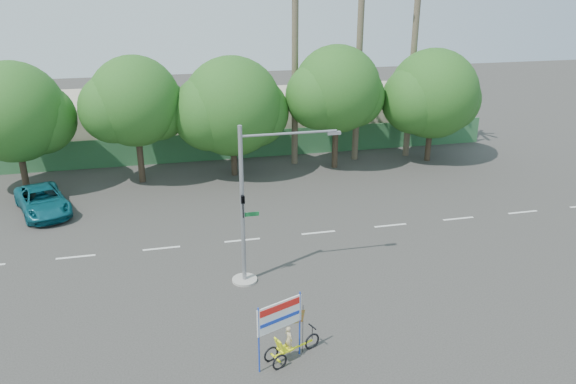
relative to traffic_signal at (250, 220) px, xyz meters
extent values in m
plane|color=#33302D|center=(2.20, -3.98, -2.92)|extent=(120.00, 120.00, 0.00)
cube|color=#336B3D|center=(2.20, 17.52, -1.92)|extent=(38.00, 0.08, 2.00)
cube|color=#B3AA8E|center=(-7.80, 22.02, -0.92)|extent=(12.00, 8.00, 4.00)
cube|color=#B3AA8E|center=(10.20, 22.02, -1.12)|extent=(14.00, 8.00, 3.60)
cylinder|color=#473828|center=(-11.80, 14.02, -1.16)|extent=(0.40, 0.40, 3.52)
sphere|color=#225519|center=(-11.80, 14.02, 2.04)|extent=(6.00, 6.00, 6.00)
sphere|color=#225519|center=(-10.45, 14.32, 1.48)|extent=(4.32, 4.32, 4.32)
cylinder|color=#473828|center=(-4.80, 14.02, -1.05)|extent=(0.40, 0.40, 3.74)
sphere|color=#225519|center=(-4.80, 14.02, 2.35)|extent=(5.60, 5.60, 5.60)
sphere|color=#225519|center=(-3.54, 14.32, 1.76)|extent=(4.03, 4.03, 4.03)
sphere|color=#225519|center=(-6.06, 13.77, 2.01)|extent=(4.26, 4.26, 4.26)
cylinder|color=#473828|center=(1.20, 14.02, -1.27)|extent=(0.40, 0.40, 3.30)
sphere|color=#225519|center=(1.20, 14.02, 1.73)|extent=(6.40, 6.40, 6.40)
sphere|color=#225519|center=(2.64, 14.32, 1.21)|extent=(4.61, 4.61, 4.61)
sphere|color=#225519|center=(-0.24, 13.77, 1.43)|extent=(4.86, 4.86, 4.86)
cylinder|color=#473828|center=(8.20, 14.02, -0.98)|extent=(0.40, 0.40, 3.87)
sphere|color=#225519|center=(8.20, 14.02, 2.54)|extent=(5.80, 5.80, 5.80)
sphere|color=#225519|center=(9.50, 14.32, 1.92)|extent=(4.18, 4.18, 4.18)
sphere|color=#225519|center=(6.89, 13.77, 2.19)|extent=(4.41, 4.41, 4.41)
cylinder|color=#473828|center=(15.20, 14.02, -1.20)|extent=(0.40, 0.40, 3.43)
sphere|color=#225519|center=(15.20, 14.02, 1.92)|extent=(6.20, 6.20, 6.20)
sphere|color=#225519|center=(16.59, 14.32, 1.37)|extent=(4.46, 4.46, 4.46)
sphere|color=#225519|center=(13.80, 13.77, 1.61)|extent=(4.71, 4.71, 4.71)
cylinder|color=#70604C|center=(10.20, 15.52, 5.58)|extent=(0.44, 0.44, 17.00)
cylinder|color=#70604C|center=(14.20, 15.52, 4.58)|extent=(0.44, 0.44, 15.00)
cylinder|color=#70604C|center=(5.70, 15.52, 4.08)|extent=(0.44, 0.44, 14.00)
cylinder|color=gray|center=(-0.30, 0.02, -2.87)|extent=(1.10, 1.10, 0.10)
cylinder|color=gray|center=(-0.30, 0.02, 0.58)|extent=(0.18, 0.18, 7.00)
cylinder|color=gray|center=(1.70, 0.02, 3.63)|extent=(4.00, 0.10, 0.10)
cube|color=gray|center=(3.60, 0.02, 3.53)|extent=(0.55, 0.20, 0.12)
imported|color=black|center=(-0.30, -0.20, 0.68)|extent=(0.16, 0.20, 1.00)
cube|color=#14662D|center=(0.05, 0.02, 0.23)|extent=(0.70, 0.04, 0.18)
torus|color=black|center=(1.33, -5.22, -2.64)|extent=(0.61, 0.31, 0.63)
torus|color=black|center=(-0.24, -5.59, -2.66)|extent=(0.57, 0.29, 0.59)
torus|color=black|center=(-0.04, -6.07, -2.66)|extent=(0.57, 0.29, 0.59)
cube|color=#EEF415|center=(0.59, -5.53, -2.58)|extent=(1.49, 0.66, 0.06)
cube|color=#EEF415|center=(-0.14, -5.83, -2.64)|extent=(0.27, 0.54, 0.05)
cube|color=#EEF415|center=(0.25, -5.67, -2.45)|extent=(0.58, 0.54, 0.06)
cube|color=#EEF415|center=(0.02, -5.76, -2.19)|extent=(0.35, 0.44, 0.51)
cylinder|color=black|center=(1.33, -5.22, -2.27)|extent=(0.04, 0.04, 0.51)
cube|color=black|center=(1.33, -5.22, -2.01)|extent=(0.19, 0.40, 0.04)
imported|color=#CCB284|center=(0.38, -5.61, -2.10)|extent=(0.36, 0.43, 1.01)
cylinder|color=blue|center=(-0.74, -6.08, -1.66)|extent=(0.07, 0.07, 2.52)
cylinder|color=blue|center=(0.81, -5.44, -1.66)|extent=(0.07, 0.07, 2.52)
cube|color=white|center=(0.03, -5.76, -1.00)|extent=(1.66, 0.72, 1.03)
cube|color=red|center=(0.05, -5.79, -0.68)|extent=(1.47, 0.62, 0.24)
cube|color=blue|center=(0.05, -5.79, -1.14)|extent=(1.47, 0.62, 0.13)
cylinder|color=black|center=(0.94, -5.38, -1.94)|extent=(0.02, 0.02, 1.96)
cube|color=red|center=(0.64, -5.51, -1.33)|extent=(0.77, 0.33, 0.61)
imported|color=#0E5665|center=(-10.16, 10.05, -2.21)|extent=(3.98, 5.62, 1.42)
camera|label=1|loc=(-3.28, -21.37, 9.63)|focal=35.00mm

